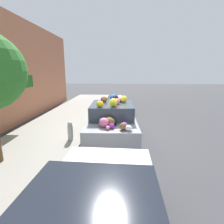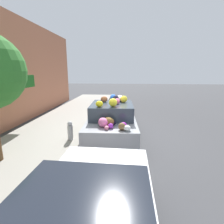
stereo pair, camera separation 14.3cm
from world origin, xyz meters
TOP-DOWN VIEW (x-y plane):
  - ground_plane at (0.00, 0.00)m, footprint 60.00×60.00m
  - sidewalk_curb at (0.00, 2.70)m, footprint 24.00×3.20m
  - fire_hydrant at (-0.58, 1.55)m, footprint 0.20×0.20m
  - art_car at (-0.05, 0.02)m, footprint 4.00×1.94m

SIDE VIEW (x-z plane):
  - ground_plane at x=0.00m, z-range 0.00..0.00m
  - sidewalk_curb at x=0.00m, z-range 0.00..0.12m
  - fire_hydrant at x=-0.58m, z-range 0.11..0.81m
  - art_car at x=-0.05m, z-range -0.10..1.62m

